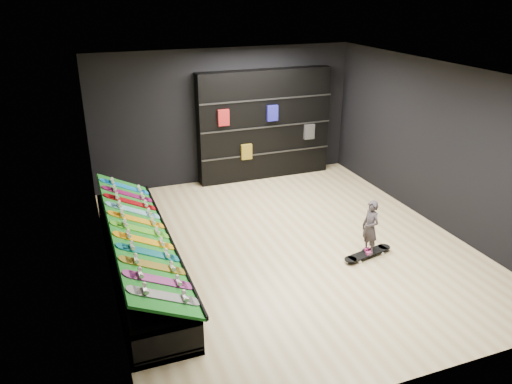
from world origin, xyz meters
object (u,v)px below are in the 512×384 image
object	(u,v)px
floor_skateboard	(368,255)
child	(369,237)
back_shelving	(264,125)
display_rack	(139,258)

from	to	relation	value
floor_skateboard	child	world-z (taller)	child
back_shelving	floor_skateboard	bearing A→B (deg)	-87.10
back_shelving	child	distance (m)	4.30
back_shelving	child	xyz separation A→B (m)	(0.21, -4.21, -0.89)
floor_skateboard	child	size ratio (longest dim) A/B	1.74
display_rack	child	world-z (taller)	child
display_rack	child	bearing A→B (deg)	-13.66
back_shelving	floor_skateboard	distance (m)	4.38
display_rack	child	size ratio (longest dim) A/B	8.00
child	display_rack	bearing A→B (deg)	-110.69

